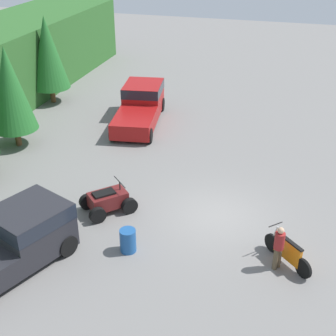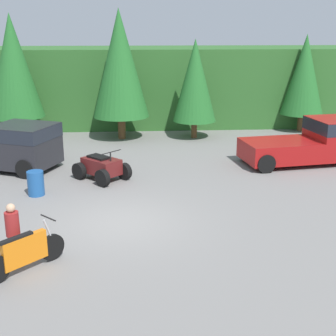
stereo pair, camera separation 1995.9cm
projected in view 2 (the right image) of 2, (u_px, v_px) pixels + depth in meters
The scene contains 12 objects.
ground_plane at pixel (120, 222), 14.29m from camera, with size 80.00×80.00×0.00m, color slate.
hillside_backdrop at pixel (127, 85), 28.91m from camera, with size 44.00×6.00×4.54m.
tree_left at pixel (13, 66), 24.03m from camera, with size 2.83×2.83×6.44m.
tree_mid_left at pixel (120, 64), 23.90m from camera, with size 2.93×2.93×6.67m.
tree_mid_right at pixel (195, 81), 24.32m from camera, with size 2.28×2.28×5.18m.
tree_right at pixel (304, 75), 25.99m from camera, with size 2.37×2.37×5.38m.
pickup_truck_red at pixel (321, 140), 20.41m from camera, with size 5.94×3.02×1.91m.
pickup_truck_second at pixel (7, 145), 19.53m from camera, with size 5.70×4.01×1.91m.
dirt_bike at pixel (25, 253), 11.30m from camera, with size 1.65×1.67×1.19m.
quad_atv at pixel (101, 167), 18.21m from camera, with size 2.38×2.38×1.21m.
rider_person at pixel (13, 232), 11.47m from camera, with size 0.47×0.47×1.65m.
steel_barrel at pixel (36, 183), 16.49m from camera, with size 0.58×0.58×0.88m.
Camera 2 is at (0.56, -13.26, 5.73)m, focal length 50.00 mm.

